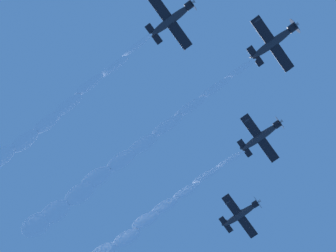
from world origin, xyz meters
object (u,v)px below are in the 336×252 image
(airplane_lead, at_px, (275,41))
(airplane_right_wingman, at_px, (172,19))
(airplane_left_wingman, at_px, (262,136))
(airplane_slot_tail, at_px, (242,214))

(airplane_lead, bearing_deg, airplane_right_wingman, -119.03)
(airplane_left_wingman, xyz_separation_m, airplane_slot_tail, (-13.41, 8.40, 0.16))
(airplane_lead, distance_m, airplane_right_wingman, 15.45)
(airplane_right_wingman, bearing_deg, airplane_lead, 60.97)
(airplane_left_wingman, distance_m, airplane_right_wingman, 24.40)
(airplane_slot_tail, bearing_deg, airplane_left_wingman, -32.04)
(airplane_slot_tail, bearing_deg, airplane_lead, -36.02)
(airplane_left_wingman, bearing_deg, airplane_right_wingman, -78.19)
(airplane_lead, relative_size, airplane_left_wingman, 1.00)
(airplane_lead, relative_size, airplane_right_wingman, 1.01)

